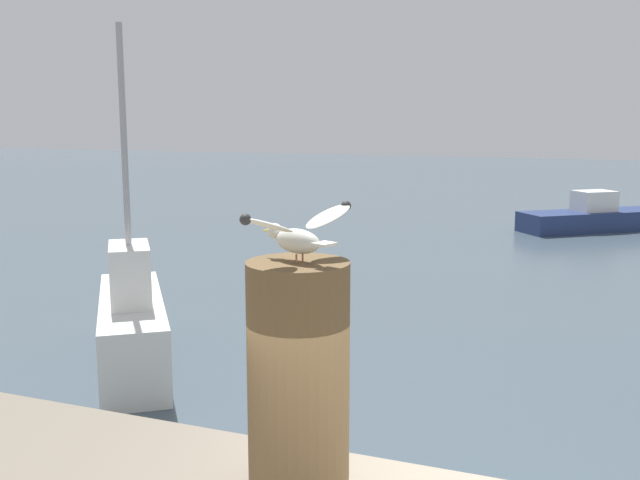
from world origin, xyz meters
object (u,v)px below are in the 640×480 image
Objects in this scene: mooring_post at (298,380)px; seagull at (297,233)px; boat_navy at (617,217)px; boat_white at (132,320)px.

mooring_post is 0.62m from seagull.
mooring_post reaches higher than boat_navy.
boat_navy is at bearing 67.18° from boat_white.
boat_white is at bearing -112.82° from boat_navy.
mooring_post is 0.19× the size of boat_navy.
boat_white is (-4.75, 5.40, -2.29)m from seagull.
boat_white is at bearing 131.33° from mooring_post.
seagull is 0.11× the size of boat_navy.
boat_white reaches higher than boat_navy.
boat_white is 0.86× the size of boat_navy.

